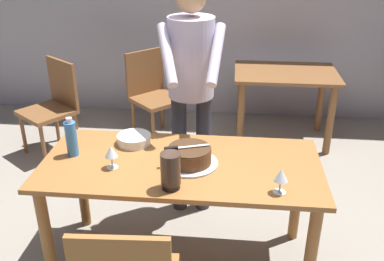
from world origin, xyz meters
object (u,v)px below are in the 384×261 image
(hurricane_lamp, at_px, (171,171))
(person_cutting_cake, at_px, (191,79))
(background_chair_1, at_px, (153,92))
(wine_glass_near, at_px, (111,152))
(wine_glass_far, at_px, (281,176))
(cake_on_platter, at_px, (189,156))
(cake_knife, at_px, (177,148))
(plate_stack, at_px, (134,139))
(background_chair_0, at_px, (53,104))
(main_dining_table, at_px, (181,179))
(water_bottle, at_px, (71,138))
(background_table, at_px, (285,87))

(hurricane_lamp, distance_m, person_cutting_cake, 0.91)
(hurricane_lamp, xyz_separation_m, background_chair_1, (-0.51, 2.15, -0.37))
(wine_glass_near, bearing_deg, hurricane_lamp, -25.79)
(wine_glass_far, bearing_deg, cake_on_platter, 153.34)
(cake_on_platter, bearing_deg, wine_glass_near, -168.85)
(cake_knife, height_order, person_cutting_cake, person_cutting_cake)
(background_chair_1, bearing_deg, hurricane_lamp, -76.69)
(wine_glass_far, bearing_deg, wine_glass_near, 170.06)
(cake_on_platter, height_order, hurricane_lamp, hurricane_lamp)
(person_cutting_cake, bearing_deg, cake_knife, -91.53)
(person_cutting_cake, bearing_deg, plate_stack, -131.51)
(wine_glass_near, bearing_deg, plate_stack, 79.41)
(cake_on_platter, height_order, background_chair_0, background_chair_0)
(main_dining_table, xyz_separation_m, water_bottle, (-0.68, 0.03, 0.23))
(wine_glass_near, relative_size, hurricane_lamp, 0.69)
(water_bottle, xyz_separation_m, background_chair_1, (0.15, 1.83, -0.37))
(cake_knife, bearing_deg, wine_glass_near, -170.20)
(cake_knife, height_order, background_table, cake_knife)
(wine_glass_near, height_order, wine_glass_far, same)
(hurricane_lamp, xyz_separation_m, background_chair_0, (-1.39, 1.73, -0.37))
(cake_knife, relative_size, background_chair_0, 0.29)
(cake_on_platter, distance_m, wine_glass_far, 0.57)
(main_dining_table, height_order, cake_knife, cake_knife)
(cake_knife, relative_size, wine_glass_near, 1.83)
(plate_stack, relative_size, wine_glass_far, 1.53)
(hurricane_lamp, bearing_deg, background_chair_1, 103.31)
(cake_knife, bearing_deg, hurricane_lamp, -91.09)
(background_chair_1, bearing_deg, main_dining_table, -74.21)
(cake_knife, distance_m, wine_glass_near, 0.39)
(wine_glass_far, relative_size, water_bottle, 0.58)
(water_bottle, relative_size, hurricane_lamp, 1.19)
(plate_stack, xyz_separation_m, water_bottle, (-0.34, -0.19, 0.08))
(water_bottle, height_order, background_table, water_bottle)
(cake_on_platter, relative_size, cake_knife, 1.29)
(cake_on_platter, xyz_separation_m, background_chair_1, (-0.58, 1.88, -0.31))
(wine_glass_near, xyz_separation_m, person_cutting_cake, (0.40, 0.70, 0.22))
(plate_stack, height_order, background_chair_1, background_chair_1)
(main_dining_table, xyz_separation_m, hurricane_lamp, (-0.02, -0.28, 0.22))
(main_dining_table, bearing_deg, hurricane_lamp, -93.96)
(plate_stack, height_order, background_table, plate_stack)
(wine_glass_near, bearing_deg, cake_on_platter, 11.15)
(cake_on_platter, relative_size, plate_stack, 1.55)
(main_dining_table, distance_m, wine_glass_far, 0.66)
(wine_glass_near, height_order, water_bottle, water_bottle)
(main_dining_table, relative_size, cake_knife, 6.39)
(wine_glass_far, bearing_deg, cake_knife, 158.02)
(wine_glass_near, distance_m, water_bottle, 0.31)
(hurricane_lamp, bearing_deg, background_table, 69.30)
(background_table, bearing_deg, plate_stack, -124.10)
(main_dining_table, xyz_separation_m, plate_stack, (-0.33, 0.22, 0.14))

